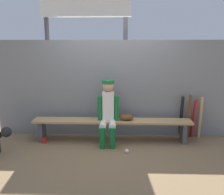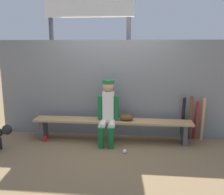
{
  "view_description": "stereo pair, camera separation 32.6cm",
  "coord_description": "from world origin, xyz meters",
  "px_view_note": "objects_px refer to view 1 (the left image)",
  "views": [
    {
      "loc": [
        0.18,
        -4.83,
        1.87
      ],
      "look_at": [
        0.0,
        0.0,
        0.89
      ],
      "focal_mm": 40.94,
      "sensor_mm": 36.0,
      "label": 1
    },
    {
      "loc": [
        0.51,
        -4.81,
        1.87
      ],
      "look_at": [
        0.0,
        0.0,
        0.89
      ],
      "focal_mm": 40.94,
      "sensor_mm": 36.0,
      "label": 2
    }
  ],
  "objects_px": {
    "bat_wood_tan": "(200,118)",
    "scoreboard": "(88,11)",
    "baseball": "(127,151)",
    "cup_on_bench": "(111,116)",
    "cup_on_ground": "(44,140)",
    "baseball_glove": "(126,117)",
    "dugout_bench": "(112,124)",
    "player_seated": "(108,110)",
    "bat_aluminum_black": "(181,117)",
    "bat_aluminum_red": "(194,119)",
    "bat_wood_dark": "(189,117)"
  },
  "relations": [
    {
      "from": "bat_wood_tan",
      "to": "scoreboard",
      "type": "relative_size",
      "value": 0.23
    },
    {
      "from": "baseball",
      "to": "cup_on_bench",
      "type": "xyz_separation_m",
      "value": [
        -0.32,
        0.65,
        0.45
      ]
    },
    {
      "from": "cup_on_ground",
      "to": "cup_on_bench",
      "type": "height_order",
      "value": "cup_on_bench"
    },
    {
      "from": "cup_on_bench",
      "to": "cup_on_ground",
      "type": "bearing_deg",
      "value": -169.8
    },
    {
      "from": "baseball_glove",
      "to": "scoreboard",
      "type": "bearing_deg",
      "value": 129.83
    },
    {
      "from": "dugout_bench",
      "to": "player_seated",
      "type": "height_order",
      "value": "player_seated"
    },
    {
      "from": "cup_on_ground",
      "to": "bat_wood_tan",
      "type": "bearing_deg",
      "value": 7.49
    },
    {
      "from": "baseball",
      "to": "cup_on_ground",
      "type": "relative_size",
      "value": 0.67
    },
    {
      "from": "bat_aluminum_black",
      "to": "cup_on_bench",
      "type": "relative_size",
      "value": 8.11
    },
    {
      "from": "cup_on_ground",
      "to": "bat_aluminum_black",
      "type": "bearing_deg",
      "value": 9.1
    },
    {
      "from": "cup_on_ground",
      "to": "scoreboard",
      "type": "bearing_deg",
      "value": 57.4
    },
    {
      "from": "dugout_bench",
      "to": "bat_aluminum_red",
      "type": "relative_size",
      "value": 3.86
    },
    {
      "from": "bat_aluminum_red",
      "to": "scoreboard",
      "type": "height_order",
      "value": "scoreboard"
    },
    {
      "from": "baseball_glove",
      "to": "cup_on_bench",
      "type": "bearing_deg",
      "value": 167.68
    },
    {
      "from": "bat_wood_tan",
      "to": "baseball",
      "type": "bearing_deg",
      "value": -151.34
    },
    {
      "from": "player_seated",
      "to": "baseball",
      "type": "height_order",
      "value": "player_seated"
    },
    {
      "from": "dugout_bench",
      "to": "bat_wood_tan",
      "type": "distance_m",
      "value": 1.81
    },
    {
      "from": "baseball_glove",
      "to": "player_seated",
      "type": "bearing_deg",
      "value": -163.83
    },
    {
      "from": "baseball",
      "to": "player_seated",
      "type": "bearing_deg",
      "value": 127.02
    },
    {
      "from": "baseball_glove",
      "to": "bat_aluminum_black",
      "type": "xyz_separation_m",
      "value": [
        1.13,
        0.27,
        -0.05
      ]
    },
    {
      "from": "dugout_bench",
      "to": "baseball_glove",
      "type": "relative_size",
      "value": 11.11
    },
    {
      "from": "bat_wood_tan",
      "to": "scoreboard",
      "type": "distance_m",
      "value": 3.3
    },
    {
      "from": "cup_on_bench",
      "to": "bat_wood_dark",
      "type": "bearing_deg",
      "value": 4.22
    },
    {
      "from": "bat_wood_dark",
      "to": "player_seated",
      "type": "bearing_deg",
      "value": -169.89
    },
    {
      "from": "baseball",
      "to": "cup_on_bench",
      "type": "bearing_deg",
      "value": 116.16
    },
    {
      "from": "baseball",
      "to": "bat_wood_dark",
      "type": "bearing_deg",
      "value": 31.18
    },
    {
      "from": "baseball",
      "to": "cup_on_bench",
      "type": "height_order",
      "value": "cup_on_bench"
    },
    {
      "from": "dugout_bench",
      "to": "bat_aluminum_red",
      "type": "xyz_separation_m",
      "value": [
        1.67,
        0.26,
        0.05
      ]
    },
    {
      "from": "bat_wood_dark",
      "to": "bat_aluminum_black",
      "type": "bearing_deg",
      "value": 146.23
    },
    {
      "from": "dugout_bench",
      "to": "bat_wood_dark",
      "type": "xyz_separation_m",
      "value": [
        1.55,
        0.19,
        0.11
      ]
    },
    {
      "from": "bat_wood_dark",
      "to": "baseball",
      "type": "relative_size",
      "value": 12.74
    },
    {
      "from": "player_seated",
      "to": "scoreboard",
      "type": "distance_m",
      "value": 2.31
    },
    {
      "from": "player_seated",
      "to": "bat_wood_dark",
      "type": "bearing_deg",
      "value": 10.11
    },
    {
      "from": "cup_on_bench",
      "to": "player_seated",
      "type": "bearing_deg",
      "value": -103.08
    },
    {
      "from": "scoreboard",
      "to": "bat_aluminum_red",
      "type": "bearing_deg",
      "value": -18.69
    },
    {
      "from": "player_seated",
      "to": "scoreboard",
      "type": "bearing_deg",
      "value": 113.75
    },
    {
      "from": "player_seated",
      "to": "dugout_bench",
      "type": "bearing_deg",
      "value": 55.02
    },
    {
      "from": "dugout_bench",
      "to": "cup_on_bench",
      "type": "relative_size",
      "value": 28.28
    },
    {
      "from": "bat_wood_tan",
      "to": "scoreboard",
      "type": "xyz_separation_m",
      "value": [
        -2.36,
        0.77,
        2.18
      ]
    },
    {
      "from": "baseball_glove",
      "to": "baseball",
      "type": "relative_size",
      "value": 3.78
    },
    {
      "from": "bat_aluminum_black",
      "to": "bat_wood_dark",
      "type": "bearing_deg",
      "value": -33.77
    },
    {
      "from": "baseball_glove",
      "to": "bat_wood_tan",
      "type": "bearing_deg",
      "value": 9.28
    },
    {
      "from": "dugout_bench",
      "to": "cup_on_ground",
      "type": "bearing_deg",
      "value": -172.97
    },
    {
      "from": "scoreboard",
      "to": "cup_on_ground",
      "type": "bearing_deg",
      "value": -122.6
    },
    {
      "from": "baseball_glove",
      "to": "cup_on_bench",
      "type": "height_order",
      "value": "baseball_glove"
    },
    {
      "from": "dugout_bench",
      "to": "bat_wood_tan",
      "type": "relative_size",
      "value": 3.62
    },
    {
      "from": "bat_aluminum_red",
      "to": "cup_on_ground",
      "type": "bearing_deg",
      "value": -171.89
    },
    {
      "from": "baseball_glove",
      "to": "bat_aluminum_black",
      "type": "height_order",
      "value": "bat_aluminum_black"
    },
    {
      "from": "bat_aluminum_black",
      "to": "baseball",
      "type": "height_order",
      "value": "bat_aluminum_black"
    },
    {
      "from": "player_seated",
      "to": "bat_aluminum_red",
      "type": "distance_m",
      "value": 1.8
    }
  ]
}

